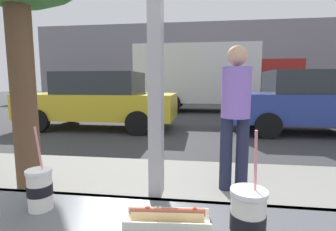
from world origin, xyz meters
name	(u,v)px	position (x,y,z in m)	size (l,w,h in m)	color
ground_plane	(197,122)	(0.00, 8.00, 0.00)	(60.00, 60.00, 0.00)	#38383A
sidewalk_strip	(183,208)	(0.00, 1.60, 0.07)	(16.00, 2.80, 0.14)	gray
building_facade_far	(201,62)	(0.00, 20.58, 3.08)	(28.00, 1.20, 6.16)	gray
soda_cup_left	(248,221)	(0.30, -0.25, 1.01)	(0.09, 0.09, 0.33)	silver
soda_cup_right	(40,189)	(-0.38, -0.10, 1.00)	(0.09, 0.09, 0.30)	silver
hotdog_tray_far	(167,216)	(0.07, -0.13, 0.94)	(0.28, 0.12, 0.05)	silver
parked_car_yellow	(100,100)	(-2.87, 6.33, 0.85)	(4.54, 1.99, 1.67)	gold
parked_car_blue	(314,102)	(3.14, 6.33, 0.86)	(4.43, 1.92, 1.68)	#283D93
box_truck	(210,76)	(0.54, 11.33, 1.67)	(7.27, 2.44, 3.07)	silver
pedestrian	(235,109)	(0.55, 2.00, 1.07)	(0.32, 0.32, 1.63)	#20233E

